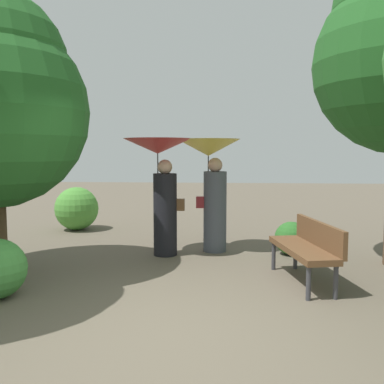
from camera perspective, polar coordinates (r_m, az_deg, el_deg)
The scene contains 6 objects.
ground_plane at distance 4.48m, azimuth -3.70°, elevation -17.88°, with size 40.00×40.00×0.00m, color brown.
person_left at distance 7.21m, azimuth -4.19°, elevation 2.48°, with size 1.15×1.15×1.99m.
person_right at distance 7.48m, azimuth 2.56°, elevation 2.60°, with size 1.11×1.11×1.99m.
park_bench at distance 5.98m, azimuth 15.22°, elevation -6.92°, with size 0.78×1.57×0.83m.
bush_path_right at distance 7.55m, azimuth 13.14°, elevation -6.05°, with size 0.57×0.57×0.57m, color #2D6B28.
bush_behind_bench at distance 9.97m, azimuth -15.19°, elevation -2.15°, with size 0.97×0.97×0.97m, color #4C9338.
Camera 1 is at (0.59, -4.07, 1.77)m, focal length 39.86 mm.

